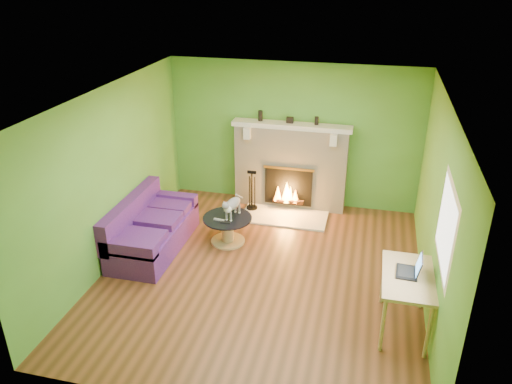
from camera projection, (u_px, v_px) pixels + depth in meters
The scene contains 22 objects.
floor at pixel (261, 273), 7.27m from camera, with size 5.00×5.00×0.00m, color #543018.
ceiling at pixel (262, 98), 6.17m from camera, with size 5.00×5.00×0.00m, color white.
wall_back at pixel (293, 135), 8.92m from camera, with size 5.00×5.00×0.00m, color #4D862C.
wall_front at pixel (200, 306), 4.52m from camera, with size 5.00×5.00×0.00m, color #4D862C.
wall_left at pixel (110, 177), 7.20m from camera, with size 5.00×5.00×0.00m, color #4D862C.
wall_right at pixel (437, 211), 6.24m from camera, with size 5.00×5.00×0.00m, color #4D862C.
window_frame at pixel (446, 227), 5.35m from camera, with size 1.20×1.20×0.00m, color silver.
window_pane at pixel (446, 227), 5.35m from camera, with size 1.06×1.06×0.00m, color white.
fireplace at pixel (291, 166), 8.98m from camera, with size 2.10×0.46×1.58m.
hearth at pixel (284, 216), 8.85m from camera, with size 1.50×0.75×0.03m, color beige.
mantel at pixel (292, 126), 8.64m from camera, with size 2.10×0.28×0.08m, color beige.
sofa at pixel (150, 230), 7.80m from camera, with size 0.86×1.83×0.82m.
coffee_table at pixel (228, 228), 7.98m from camera, with size 0.78×0.78×0.44m.
desk at pixel (407, 282), 5.92m from camera, with size 0.60×1.04×0.77m.
cat at pixel (233, 206), 7.85m from camera, with size 0.22×0.59×0.37m, color #5C5C60, non-canonical shape.
remote_silver at pixel (219, 220), 7.81m from camera, with size 0.17×0.04×0.02m, color gray.
remote_black at pixel (225, 222), 7.74m from camera, with size 0.16×0.04×0.02m, color black.
laptop at pixel (408, 264), 5.88m from camera, with size 0.29×0.33×0.24m, color black, non-canonical shape.
fire_tools at pixel (252, 190), 8.95m from camera, with size 0.20×0.20×0.74m, color black, non-canonical shape.
mantel_vase_left at pixel (260, 116), 8.73m from camera, with size 0.08×0.08×0.18m, color black.
mantel_vase_right at pixel (317, 121), 8.53m from camera, with size 0.07×0.07×0.14m, color black.
mantel_box at pixel (290, 120), 8.64m from camera, with size 0.12×0.08×0.10m, color black.
Camera 1 is at (1.35, -5.94, 4.15)m, focal length 35.00 mm.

